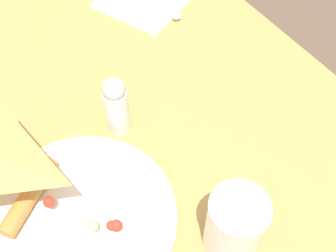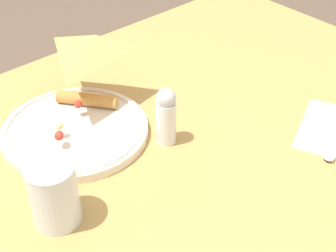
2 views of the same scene
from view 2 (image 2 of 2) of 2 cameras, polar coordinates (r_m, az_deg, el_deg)
The scene contains 4 objects.
dining_table at distance 0.96m, azimuth -1.67°, elevation -6.21°, with size 1.24×0.76×0.71m.
plate_pizza at distance 0.92m, azimuth -10.29°, elevation -0.22°, with size 0.26×0.26×0.05m.
milk_glass at distance 0.75m, azimuth -12.50°, elevation -7.58°, with size 0.07×0.07×0.10m.
salt_shaker at distance 0.86m, azimuth -0.22°, elevation 1.13°, with size 0.03×0.03×0.11m.
Camera 2 is at (0.44, 0.54, 1.27)m, focal length 55.00 mm.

